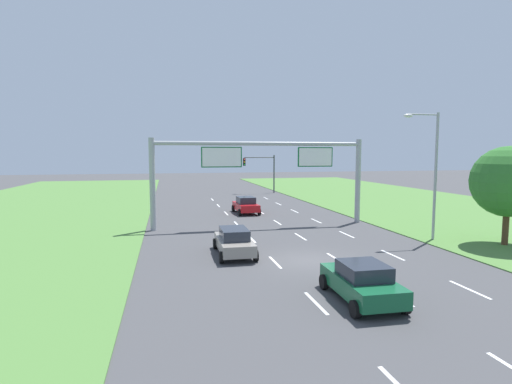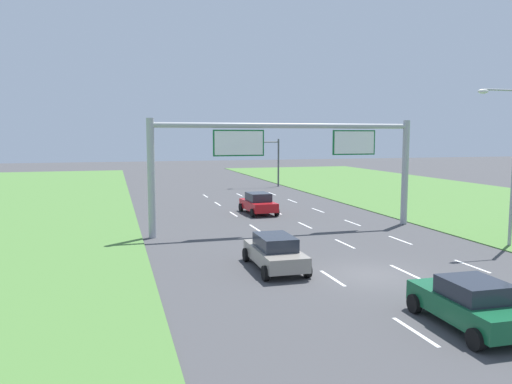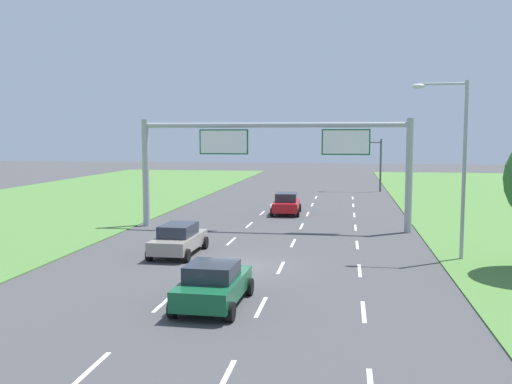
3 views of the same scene
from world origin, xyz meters
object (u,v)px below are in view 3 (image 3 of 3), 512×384
car_near_red (179,239)px  traffic_light_mast (362,155)px  street_lamp (456,154)px  sign_gantry (275,152)px  car_lead_silver (213,284)px  car_mid_lane (286,204)px

car_near_red → traffic_light_mast: bearing=74.9°
street_lamp → car_near_red: bearing=-176.0°
sign_gantry → street_lamp: street_lamp is taller
car_near_red → car_lead_silver: bearing=-64.8°
car_near_red → car_lead_silver: size_ratio=1.05×
car_mid_lane → sign_gantry: size_ratio=0.24×
car_lead_silver → car_mid_lane: (0.05, 23.85, 0.03)m
car_mid_lane → street_lamp: bearing=-58.9°
car_mid_lane → traffic_light_mast: size_ratio=0.75×
car_lead_silver → traffic_light_mast: traffic_light_mast is taller
car_near_red → sign_gantry: sign_gantry is taller
car_mid_lane → sign_gantry: sign_gantry is taller
sign_gantry → street_lamp: (9.60, -7.63, 0.19)m
car_near_red → sign_gantry: bearing=67.1°
street_lamp → car_mid_lane: bearing=123.1°
car_lead_silver → sign_gantry: size_ratio=0.25×
traffic_light_mast → street_lamp: size_ratio=0.66×
car_lead_silver → car_mid_lane: 23.85m
car_mid_lane → street_lamp: street_lamp is taller
traffic_light_mast → street_lamp: street_lamp is taller
car_lead_silver → sign_gantry: 17.30m
street_lamp → traffic_light_mast: bearing=95.8°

